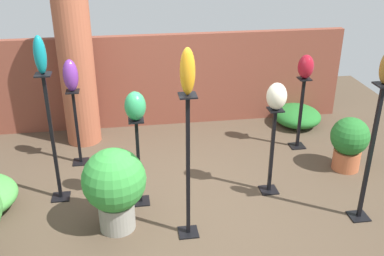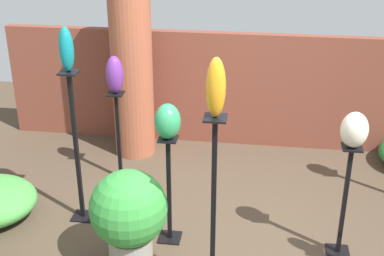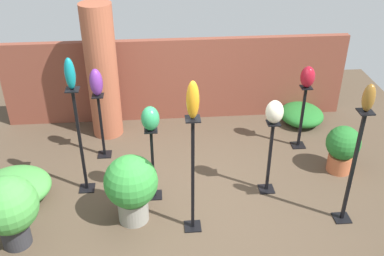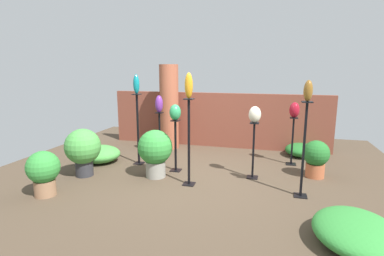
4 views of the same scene
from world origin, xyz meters
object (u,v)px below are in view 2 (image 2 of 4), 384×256
pedestal_violet (119,141)px  art_vase_teal (66,49)px  art_vase_jade (168,121)px  brick_pillar (132,68)px  pedestal_teal (77,154)px  pedestal_amber (213,216)px  pedestal_jade (169,195)px  art_vase_violet (115,75)px  potted_plant_near_pillar (129,214)px  pedestal_ivory (344,207)px  art_vase_ivory (354,130)px  art_vase_amber (216,88)px

pedestal_violet → art_vase_teal: 1.48m
pedestal_violet → art_vase_jade: art_vase_jade is taller
brick_pillar → pedestal_teal: (-0.18, -1.45, -0.36)m
pedestal_violet → pedestal_amber: bearing=-54.3°
pedestal_jade → art_vase_violet: art_vase_violet is taller
art_vase_violet → potted_plant_near_pillar: (0.48, -1.44, -0.68)m
pedestal_jade → pedestal_ivory: bearing=0.1°
brick_pillar → art_vase_ivory: bearing=-37.0°
brick_pillar → pedestal_violet: bearing=-90.9°
pedestal_ivory → art_vase_violet: 2.56m
pedestal_violet → art_vase_amber: art_vase_amber is taller
art_vase_jade → brick_pillar: bearing=113.3°
pedestal_teal → pedestal_ivory: bearing=-5.2°
pedestal_jade → art_vase_teal: 1.53m
art_vase_jade → pedestal_violet: bearing=125.7°
brick_pillar → art_vase_violet: (-0.01, -0.66, 0.15)m
pedestal_jade → art_vase_teal: bearing=166.2°
art_vase_jade → art_vase_amber: (0.45, -0.63, 0.55)m
brick_pillar → art_vase_teal: 1.60m
pedestal_violet → art_vase_amber: bearing=-54.3°
art_vase_ivory → pedestal_violet: bearing=155.5°
art_vase_violet → potted_plant_near_pillar: size_ratio=0.44×
art_vase_teal → art_vase_amber: bearing=-32.1°
art_vase_jade → art_vase_violet: bearing=125.7°
pedestal_ivory → pedestal_amber: (-1.05, -0.63, 0.23)m
pedestal_amber → art_vase_jade: bearing=125.8°
art_vase_teal → potted_plant_near_pillar: (0.65, -0.64, -1.17)m
pedestal_ivory → brick_pillar: bearing=143.0°
pedestal_ivory → art_vase_jade: art_vase_jade is taller
art_vase_jade → art_vase_ivory: 1.50m
pedestal_jade → pedestal_violet: (-0.73, 1.02, -0.01)m
pedestal_ivory → pedestal_amber: 1.24m
pedestal_amber → art_vase_ivory: size_ratio=5.11×
pedestal_jade → art_vase_ivory: (1.50, 0.00, 0.73)m
pedestal_amber → art_vase_amber: (0.00, -0.00, 1.02)m
art_vase_amber → brick_pillar: bearing=117.0°
art_vase_teal → art_vase_ivory: bearing=-5.2°
pedestal_teal → pedestal_amber: (1.35, -0.85, 0.01)m
potted_plant_near_pillar → brick_pillar: bearing=102.5°
brick_pillar → art_vase_violet: 0.67m
pedestal_teal → pedestal_violet: (0.17, 0.80, -0.24)m
brick_pillar → pedestal_violet: size_ratio=2.10×
pedestal_jade → art_vase_violet: 1.45m
brick_pillar → pedestal_jade: 1.92m
pedestal_teal → art_vase_violet: bearing=78.1°
pedestal_teal → art_vase_jade: (0.90, -0.22, 0.48)m
pedestal_amber → art_vase_amber: bearing=-82.9°
brick_pillar → art_vase_ivory: brick_pillar is taller
art_vase_teal → art_vase_ivory: (2.40, -0.22, -0.49)m
art_vase_teal → pedestal_ivory: bearing=-5.2°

